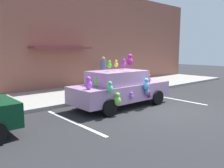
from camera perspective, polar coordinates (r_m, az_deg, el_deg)
ground_plane at (r=9.43m, az=12.35°, el=-6.42°), size 60.00×60.00×0.00m
sidewalk at (r=12.94m, az=-5.67°, el=-1.95°), size 24.00×4.00×0.15m
storefront_building at (r=14.57m, az=-10.86°, el=11.39°), size 24.00×1.25×6.40m
parking_stripe_front at (r=11.76m, az=14.92°, el=-3.58°), size 0.12×3.60×0.01m
parking_stripe_rear at (r=7.83m, az=-9.77°, el=-9.36°), size 0.12×3.60×0.01m
plush_covered_car at (r=9.67m, az=2.12°, el=-1.00°), size 4.50×2.04×2.25m
teddy_bear_on_sidewalk at (r=12.70m, az=0.73°, el=-0.25°), size 0.38×0.31×0.72m
pedestrian_near_shopfront at (r=14.85m, az=-2.17°, el=3.02°), size 0.37×0.37×1.85m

